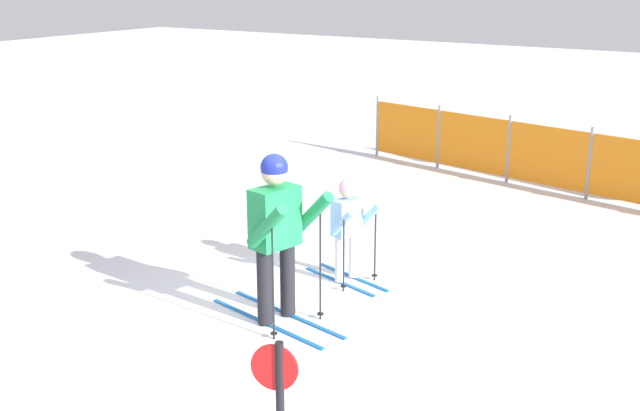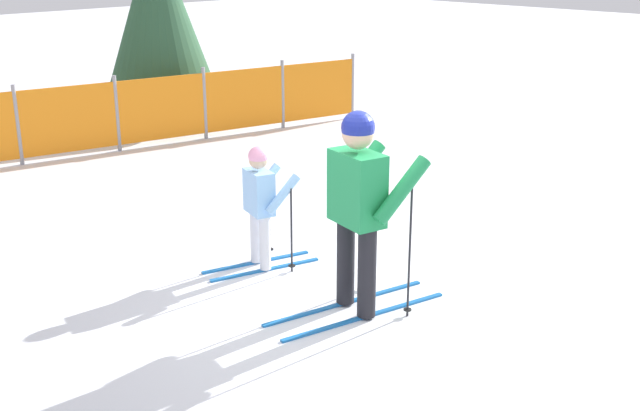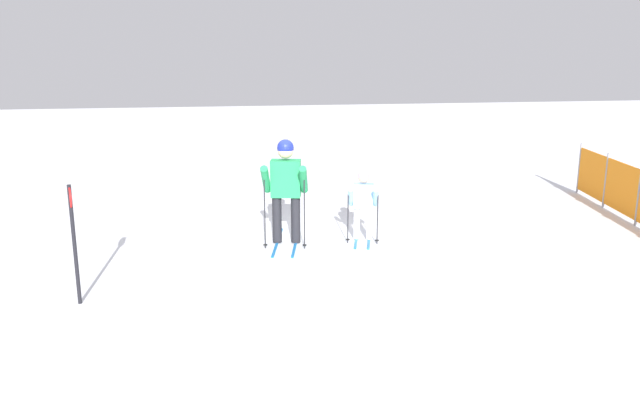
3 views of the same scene
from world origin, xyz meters
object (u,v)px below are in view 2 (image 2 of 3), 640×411
object	(u,v)px
skier_adult	(360,195)
conifer_far	(157,5)
skier_child	(261,197)
safety_fence	(117,114)

from	to	relation	value
skier_adult	conifer_far	bearing A→B (deg)	80.21
skier_child	safety_fence	distance (m)	5.24
skier_adult	safety_fence	distance (m)	6.57
skier_child	skier_adult	bearing A→B (deg)	-75.85
skier_adult	safety_fence	bearing A→B (deg)	89.04
skier_child	conifer_far	world-z (taller)	conifer_far
skier_adult	safety_fence	size ratio (longest dim) A/B	0.21
skier_adult	skier_child	size ratio (longest dim) A/B	1.45
skier_adult	safety_fence	world-z (taller)	skier_adult
skier_child	conifer_far	size ratio (longest dim) A/B	0.37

